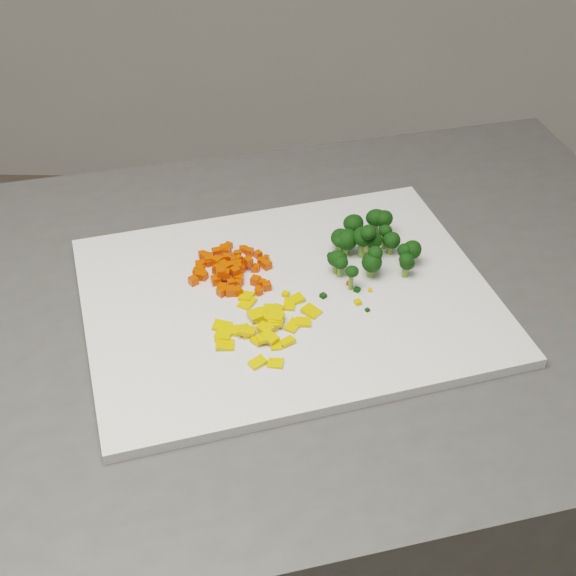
{
  "coord_description": "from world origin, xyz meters",
  "views": [
    {
      "loc": [
        -0.03,
        -0.56,
        1.53
      ],
      "look_at": [
        -0.05,
        0.2,
        0.92
      ],
      "focal_mm": 50.0,
      "sensor_mm": 36.0,
      "label": 1
    }
  ],
  "objects_px": {
    "pepper_pile": "(270,323)",
    "broccoli_pile": "(366,242)",
    "carrot_pile": "(233,264)",
    "counter_block": "(291,516)",
    "cutting_board": "(288,299)"
  },
  "relations": [
    {
      "from": "counter_block",
      "to": "carrot_pile",
      "type": "relative_size",
      "value": 9.68
    },
    {
      "from": "counter_block",
      "to": "pepper_pile",
      "type": "height_order",
      "value": "pepper_pile"
    },
    {
      "from": "carrot_pile",
      "to": "broccoli_pile",
      "type": "relative_size",
      "value": 0.83
    },
    {
      "from": "pepper_pile",
      "to": "broccoli_pile",
      "type": "height_order",
      "value": "broccoli_pile"
    },
    {
      "from": "cutting_board",
      "to": "broccoli_pile",
      "type": "height_order",
      "value": "broccoli_pile"
    },
    {
      "from": "counter_block",
      "to": "broccoli_pile",
      "type": "xyz_separation_m",
      "value": [
        0.09,
        0.06,
        0.49
      ]
    },
    {
      "from": "carrot_pile",
      "to": "cutting_board",
      "type": "bearing_deg",
      "value": -30.26
    },
    {
      "from": "counter_block",
      "to": "pepper_pile",
      "type": "distance_m",
      "value": 0.48
    },
    {
      "from": "carrot_pile",
      "to": "pepper_pile",
      "type": "xyz_separation_m",
      "value": [
        0.05,
        -0.1,
        -0.01
      ]
    },
    {
      "from": "cutting_board",
      "to": "pepper_pile",
      "type": "bearing_deg",
      "value": -107.53
    },
    {
      "from": "carrot_pile",
      "to": "broccoli_pile",
      "type": "xyz_separation_m",
      "value": [
        0.17,
        0.03,
        0.02
      ]
    },
    {
      "from": "broccoli_pile",
      "to": "carrot_pile",
      "type": "bearing_deg",
      "value": -169.89
    },
    {
      "from": "cutting_board",
      "to": "broccoli_pile",
      "type": "relative_size",
      "value": 3.75
    },
    {
      "from": "pepper_pile",
      "to": "carrot_pile",
      "type": "bearing_deg",
      "value": 115.6
    },
    {
      "from": "pepper_pile",
      "to": "broccoli_pile",
      "type": "bearing_deg",
      "value": 48.73
    }
  ]
}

